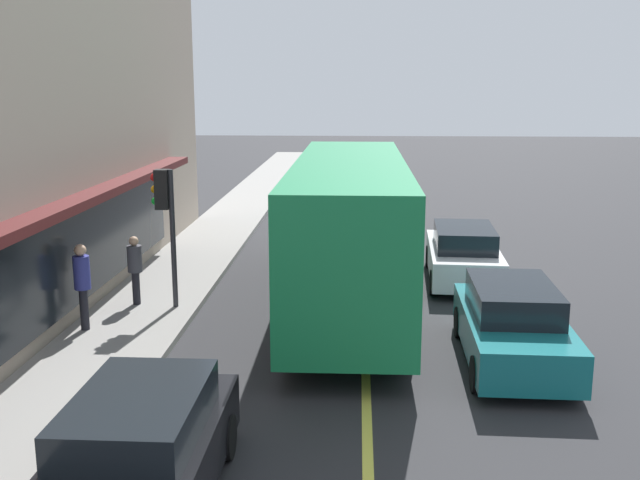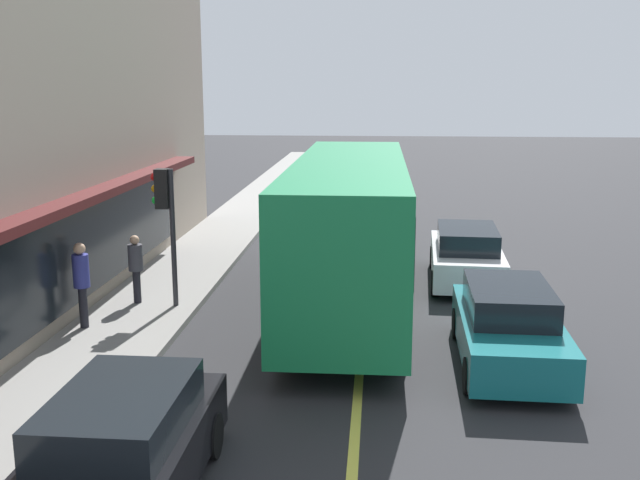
# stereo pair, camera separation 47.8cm
# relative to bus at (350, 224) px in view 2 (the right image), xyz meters

# --- Properties ---
(ground) EXTENTS (120.00, 120.00, 0.00)m
(ground) POSITION_rel_bus_xyz_m (-1.55, -0.36, -1.99)
(ground) COLOR #28282B
(sidewalk) EXTENTS (80.00, 2.45, 0.15)m
(sidewalk) POSITION_rel_bus_xyz_m (-1.55, 4.74, -1.91)
(sidewalk) COLOR gray
(sidewalk) RESTS_ON ground
(lane_centre_stripe) EXTENTS (36.00, 0.16, 0.01)m
(lane_centre_stripe) POSITION_rel_bus_xyz_m (-1.55, -0.36, -1.98)
(lane_centre_stripe) COLOR #D8D14C
(lane_centre_stripe) RESTS_ON ground
(bus) EXTENTS (11.14, 2.64, 3.50)m
(bus) POSITION_rel_bus_xyz_m (0.00, 0.00, 0.00)
(bus) COLOR #197F47
(bus) RESTS_ON ground
(traffic_light) EXTENTS (0.30, 0.52, 3.20)m
(traffic_light) POSITION_rel_bus_xyz_m (-0.83, 4.19, 0.55)
(traffic_light) COLOR #2D2D33
(traffic_light) RESTS_ON sidewalk
(car_teal) EXTENTS (4.35, 1.96, 1.52)m
(car_teal) POSITION_rel_bus_xyz_m (-3.58, -3.15, -1.24)
(car_teal) COLOR #14666B
(car_teal) RESTS_ON ground
(car_black) EXTENTS (4.31, 1.88, 1.52)m
(car_black) POSITION_rel_bus_xyz_m (-8.90, 2.49, -1.24)
(car_black) COLOR black
(car_black) RESTS_ON ground
(car_white) EXTENTS (4.39, 2.05, 1.52)m
(car_white) POSITION_rel_bus_xyz_m (2.31, -3.03, -1.24)
(car_white) COLOR white
(car_white) RESTS_ON ground
(pedestrian_at_corner) EXTENTS (0.34, 0.34, 1.63)m
(pedestrian_at_corner) POSITION_rel_bus_xyz_m (-0.69, 4.99, -0.86)
(pedestrian_at_corner) COLOR black
(pedestrian_at_corner) RESTS_ON sidewalk
(pedestrian_by_curb) EXTENTS (0.34, 0.34, 1.84)m
(pedestrian_by_curb) POSITION_rel_bus_xyz_m (-2.55, 5.54, -0.72)
(pedestrian_by_curb) COLOR black
(pedestrian_by_curb) RESTS_ON sidewalk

